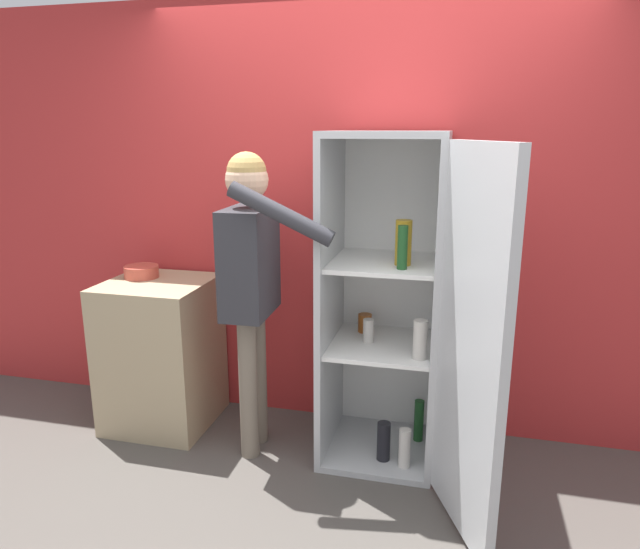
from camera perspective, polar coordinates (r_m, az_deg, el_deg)
ground_plane at (r=3.02m, az=0.32°, el=-22.50°), size 12.00×12.00×0.00m
wall_back at (r=3.42m, az=4.24°, el=5.31°), size 7.00×0.06×2.55m
refrigerator at (r=3.03m, az=8.14°, el=-3.45°), size 0.91×1.21×1.80m
person at (r=3.10m, az=-6.91°, el=0.88°), size 0.64×0.54×1.70m
counter at (r=3.71m, az=-15.56°, el=-7.56°), size 0.61×0.60×0.92m
bowl at (r=3.68m, az=-17.42°, el=0.27°), size 0.21×0.21×0.07m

